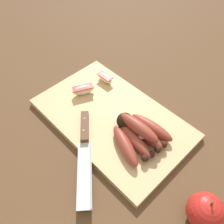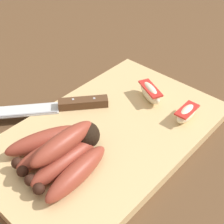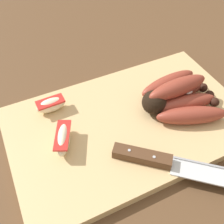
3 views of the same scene
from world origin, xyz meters
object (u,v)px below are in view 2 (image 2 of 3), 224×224
banana_bunch (62,152)px  apple_wedge_near (187,113)px  chefs_knife (59,106)px  apple_wedge_middle (149,92)px

banana_bunch → apple_wedge_near: (-0.23, 0.09, -0.01)m
chefs_knife → apple_wedge_near: 0.25m
banana_bunch → apple_wedge_middle: bearing=179.9°
banana_bunch → chefs_knife: size_ratio=0.68×
banana_bunch → apple_wedge_middle: (-0.23, 0.00, -0.01)m
banana_bunch → apple_wedge_near: 0.25m
chefs_knife → apple_wedge_middle: (-0.15, 0.11, 0.01)m
chefs_knife → apple_wedge_middle: 0.19m
chefs_knife → apple_wedge_middle: size_ratio=3.15×
apple_wedge_near → apple_wedge_middle: apple_wedge_middle is taller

